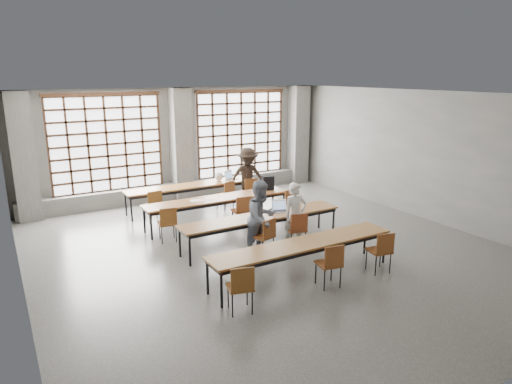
# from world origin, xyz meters

# --- Properties ---
(floor) EXTENTS (11.00, 11.00, 0.00)m
(floor) POSITION_xyz_m (0.00, 0.00, 0.00)
(floor) COLOR #494947
(floor) RESTS_ON ground
(ceiling) EXTENTS (11.00, 11.00, 0.00)m
(ceiling) POSITION_xyz_m (0.00, 0.00, 3.50)
(ceiling) COLOR silver
(ceiling) RESTS_ON floor
(wall_back) EXTENTS (10.00, 0.00, 10.00)m
(wall_back) POSITION_xyz_m (0.00, 5.50, 1.75)
(wall_back) COLOR #5B5B59
(wall_back) RESTS_ON floor
(wall_front) EXTENTS (10.00, 0.00, 10.00)m
(wall_front) POSITION_xyz_m (0.00, -5.50, 1.75)
(wall_front) COLOR #5B5B59
(wall_front) RESTS_ON floor
(wall_left) EXTENTS (0.00, 11.00, 11.00)m
(wall_left) POSITION_xyz_m (-5.00, 0.00, 1.75)
(wall_left) COLOR #5B5B59
(wall_left) RESTS_ON floor
(wall_right) EXTENTS (0.00, 11.00, 11.00)m
(wall_right) POSITION_xyz_m (5.00, 0.00, 1.75)
(wall_right) COLOR #5B5B59
(wall_right) RESTS_ON floor
(column_left) EXTENTS (0.60, 0.55, 3.50)m
(column_left) POSITION_xyz_m (-4.50, 5.22, 1.75)
(column_left) COLOR #525250
(column_left) RESTS_ON floor
(column_mid) EXTENTS (0.60, 0.55, 3.50)m
(column_mid) POSITION_xyz_m (0.00, 5.22, 1.75)
(column_mid) COLOR #525250
(column_mid) RESTS_ON floor
(column_right) EXTENTS (0.60, 0.55, 3.50)m
(column_right) POSITION_xyz_m (4.50, 5.22, 1.75)
(column_right) COLOR #525250
(column_right) RESTS_ON floor
(window_left) EXTENTS (3.32, 0.12, 3.00)m
(window_left) POSITION_xyz_m (-2.25, 5.42, 1.90)
(window_left) COLOR white
(window_left) RESTS_ON wall_back
(window_right) EXTENTS (3.32, 0.12, 3.00)m
(window_right) POSITION_xyz_m (2.25, 5.42, 1.90)
(window_right) COLOR white
(window_right) RESTS_ON wall_back
(sill_ledge) EXTENTS (9.80, 0.35, 0.50)m
(sill_ledge) POSITION_xyz_m (0.00, 5.30, 0.25)
(sill_ledge) COLOR #525250
(sill_ledge) RESTS_ON floor
(desk_row_a) EXTENTS (4.00, 0.70, 0.73)m
(desk_row_a) POSITION_xyz_m (-0.20, 3.96, 0.66)
(desk_row_a) COLOR brown
(desk_row_a) RESTS_ON floor
(desk_row_b) EXTENTS (4.00, 0.70, 0.73)m
(desk_row_b) POSITION_xyz_m (-0.18, 2.27, 0.66)
(desk_row_b) COLOR brown
(desk_row_b) RESTS_ON floor
(desk_row_c) EXTENTS (4.00, 0.70, 0.73)m
(desk_row_c) POSITION_xyz_m (0.04, 0.34, 0.66)
(desk_row_c) COLOR brown
(desk_row_c) RESTS_ON floor
(desk_row_d) EXTENTS (4.00, 0.70, 0.73)m
(desk_row_d) POSITION_xyz_m (-0.16, -1.57, 0.66)
(desk_row_d) COLOR brown
(desk_row_d) RESTS_ON floor
(chair_back_left) EXTENTS (0.44, 0.45, 0.88)m
(chair_back_left) POSITION_xyz_m (-1.59, 3.33, 0.54)
(chair_back_left) COLOR brown
(chair_back_left) RESTS_ON floor
(chair_back_mid) EXTENTS (0.52, 0.52, 0.88)m
(chair_back_mid) POSITION_xyz_m (0.63, 3.33, 0.54)
(chair_back_mid) COLOR brown
(chair_back_mid) RESTS_ON floor
(chair_back_right) EXTENTS (0.47, 0.48, 0.88)m
(chair_back_right) POSITION_xyz_m (1.39, 3.33, 0.54)
(chair_back_right) COLOR brown
(chair_back_right) RESTS_ON floor
(chair_mid_left) EXTENTS (0.49, 0.49, 0.88)m
(chair_mid_left) POSITION_xyz_m (-1.79, 1.64, 0.54)
(chair_mid_left) COLOR brown
(chair_mid_left) RESTS_ON floor
(chair_mid_centre) EXTENTS (0.47, 0.47, 0.88)m
(chair_mid_centre) POSITION_xyz_m (0.21, 1.64, 0.54)
(chair_mid_centre) COLOR brown
(chair_mid_centre) RESTS_ON floor
(chair_mid_right) EXTENTS (0.48, 0.49, 0.88)m
(chair_mid_right) POSITION_xyz_m (1.64, 1.64, 0.54)
(chair_mid_right) COLOR brown
(chair_mid_right) RESTS_ON floor
(chair_front_left) EXTENTS (0.52, 0.52, 0.88)m
(chair_front_left) POSITION_xyz_m (-0.24, -0.28, 0.54)
(chair_front_left) COLOR brown
(chair_front_left) RESTS_ON floor
(chair_front_right) EXTENTS (0.52, 0.52, 0.88)m
(chair_front_right) POSITION_xyz_m (0.61, -0.28, 0.54)
(chair_front_right) COLOR brown
(chair_front_right) RESTS_ON floor
(chair_near_left) EXTENTS (0.51, 0.51, 0.88)m
(chair_near_left) POSITION_xyz_m (-1.88, -2.19, 0.54)
(chair_near_left) COLOR brown
(chair_near_left) RESTS_ON floor
(chair_near_mid) EXTENTS (0.48, 0.49, 0.88)m
(chair_near_mid) POSITION_xyz_m (0.02, -2.20, 0.54)
(chair_near_mid) COLOR brown
(chair_near_mid) RESTS_ON floor
(chair_near_right) EXTENTS (0.49, 0.49, 0.88)m
(chair_near_right) POSITION_xyz_m (1.32, -2.20, 0.54)
(chair_near_right) COLOR brown
(chair_near_right) RESTS_ON floor
(student_male) EXTENTS (0.59, 0.41, 1.54)m
(student_male) POSITION_xyz_m (0.64, -0.16, 0.77)
(student_male) COLOR silver
(student_male) RESTS_ON floor
(student_female) EXTENTS (0.98, 0.87, 1.70)m
(student_female) POSITION_xyz_m (-0.26, -0.16, 0.85)
(student_female) COLOR #172445
(student_female) RESTS_ON floor
(student_back) EXTENTS (1.28, 0.96, 1.77)m
(student_back) POSITION_xyz_m (1.40, 3.46, 0.89)
(student_back) COLOR black
(student_back) RESTS_ON floor
(laptop_front) EXTENTS (0.44, 0.41, 0.26)m
(laptop_front) POSITION_xyz_m (0.61, 0.45, 0.79)
(laptop_front) COLOR silver
(laptop_front) RESTS_ON desk_row_c
(laptop_back) EXTENTS (0.46, 0.43, 0.26)m
(laptop_back) POSITION_xyz_m (1.13, 4.06, 0.79)
(laptop_back) COLOR #A9AAAE
(laptop_back) RESTS_ON desk_row_a
(mouse) EXTENTS (0.12, 0.10, 0.04)m
(mouse) POSITION_xyz_m (0.99, 0.32, 0.75)
(mouse) COLOR silver
(mouse) RESTS_ON desk_row_c
(green_box) EXTENTS (0.27, 0.16, 0.09)m
(green_box) POSITION_xyz_m (-0.01, 0.42, 0.78)
(green_box) COLOR #308D2E
(green_box) RESTS_ON desk_row_c
(phone) EXTENTS (0.13, 0.07, 0.01)m
(phone) POSITION_xyz_m (0.22, 0.24, 0.74)
(phone) COLOR black
(phone) RESTS_ON desk_row_c
(paper_sheet_a) EXTENTS (0.33, 0.26, 0.00)m
(paper_sheet_a) POSITION_xyz_m (-0.78, 2.32, 0.73)
(paper_sheet_a) COLOR white
(paper_sheet_a) RESTS_ON desk_row_b
(paper_sheet_b) EXTENTS (0.31, 0.23, 0.00)m
(paper_sheet_b) POSITION_xyz_m (-0.48, 2.22, 0.73)
(paper_sheet_b) COLOR white
(paper_sheet_b) RESTS_ON desk_row_b
(backpack) EXTENTS (0.36, 0.28, 0.40)m
(backpack) POSITION_xyz_m (1.42, 2.32, 0.93)
(backpack) COLOR black
(backpack) RESTS_ON desk_row_b
(plastic_bag) EXTENTS (0.31, 0.28, 0.29)m
(plastic_bag) POSITION_xyz_m (0.70, 4.01, 0.87)
(plastic_bag) COLOR silver
(plastic_bag) RESTS_ON desk_row_a
(red_pouch) EXTENTS (0.21, 0.10, 0.06)m
(red_pouch) POSITION_xyz_m (-1.86, -2.12, 0.50)
(red_pouch) COLOR #B22515
(red_pouch) RESTS_ON chair_near_left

